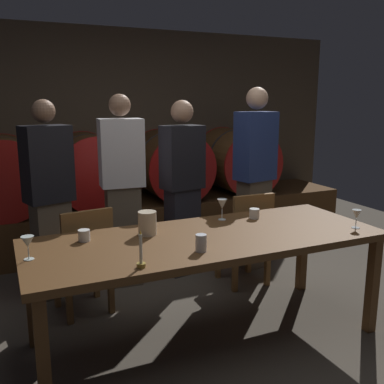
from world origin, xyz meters
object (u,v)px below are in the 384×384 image
Objects in this scene: chair_right at (247,234)px; cup_right at (254,213)px; wine_barrel_center_left at (90,170)px; chair_left at (85,256)px; wine_barrel_center_right at (170,165)px; pitcher at (147,223)px; cup_center at (201,243)px; wine_glass_right at (357,215)px; guest_far_right at (255,177)px; guest_center_right at (182,187)px; cup_left at (84,235)px; wine_glass_left at (28,243)px; guest_far_left at (50,199)px; dining_table at (207,245)px; candle_center at (141,257)px; guest_center_left at (123,190)px; wine_barrel_far_left at (4,176)px; wine_barrel_far_right at (237,161)px; wine_glass_center at (222,204)px.

chair_right is 0.58m from cup_right.
wine_barrel_center_left is 1.01× the size of chair_left.
pitcher is at bearing -115.10° from wine_barrel_center_right.
wine_glass_right is at bearing -0.46° from cup_center.
wine_barrel_center_right is at bearing -82.99° from guest_far_right.
pitcher is 1.52× the size of cup_center.
chair_right is 11.02× the size of cup_right.
wine_barrel_center_right is (0.97, 0.00, 0.00)m from wine_barrel_center_left.
cup_right is at bearing 65.68° from chair_right.
guest_center_right is 21.59× the size of cup_left.
wine_glass_left is at bearing -109.58° from wine_barrel_center_left.
wine_glass_right is (1.99, -1.47, 0.00)m from guest_far_left.
candle_center is at bearing -148.34° from dining_table.
pitcher reaches higher than dining_table.
guest_far_left is (-1.65, 0.50, 0.38)m from chair_right.
guest_far_right is 2.02m from cup_left.
guest_center_left is (0.07, -1.14, -0.02)m from wine_barrel_center_left.
wine_barrel_far_left is 2.79m from wine_barrel_far_right.
guest_center_right is at bearing -164.08° from chair_left.
cup_center is (-0.17, -0.26, 0.12)m from dining_table.
wine_barrel_far_right is at bearing -153.48° from chair_left.
dining_table is 30.89× the size of cup_right.
wine_barrel_center_right is 1.01× the size of chair_left.
guest_center_right is 0.87m from wine_glass_center.
wine_barrel_far_left is at bearing -91.11° from guest_far_left.
guest_far_right is 2.44m from wine_glass_left.
wine_barrel_far_right is 3.56m from wine_glass_left.
guest_center_left is (0.44, 0.45, 0.40)m from chair_left.
guest_far_right is 23.13× the size of cup_left.
wine_barrel_far_right is at bearing 56.12° from dining_table.
wine_barrel_center_left is 1.01× the size of chair_right.
cup_right is at bearing -92.29° from wine_barrel_center_right.
guest_far_right is at bearing 179.56° from guest_center_left.
guest_far_left reaches higher than wine_barrel_far_left.
guest_center_right reaches higher than wine_glass_left.
wine_glass_center is at bearing 11.76° from wine_glass_left.
chair_left and chair_right have the same top height.
guest_center_left is 1.23m from cup_right.
guest_center_left is 0.98m from pitcher.
chair_right is at bearing 159.30° from guest_center_left.
wine_glass_right reaches higher than dining_table.
wine_glass_center is at bearing 32.85° from guest_far_right.
pitcher is at bearing 151.15° from dining_table.
dining_table is 0.71m from candle_center.
dining_table is 1.41× the size of guest_center_left.
guest_center_right is 0.97m from cup_right.
wine_barrel_far_right reaches higher than chair_right.
wine_glass_center reaches higher than chair_right.
pitcher is at bearing -67.73° from wine_barrel_far_left.
wine_barrel_far_left is at bearing 130.79° from cup_right.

